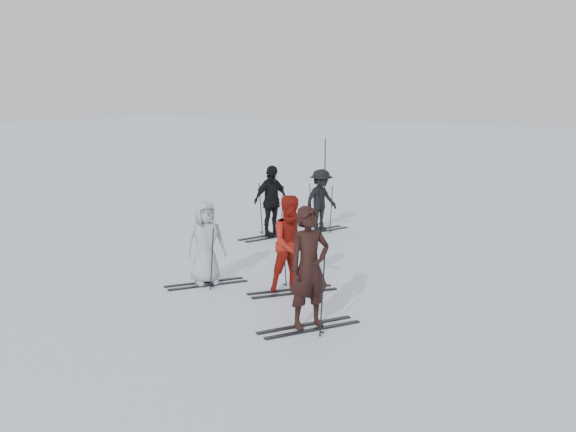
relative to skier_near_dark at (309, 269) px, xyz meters
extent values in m
plane|color=silver|center=(-2.53, 2.31, -0.92)|extent=(120.00, 120.00, 0.00)
imported|color=black|center=(0.00, 0.00, 0.00)|extent=(0.71, 0.80, 1.85)
imported|color=maroon|center=(-1.28, 1.52, -0.06)|extent=(1.01, 1.06, 1.72)
imported|color=#ABAFB5|center=(-2.90, 1.09, -0.15)|extent=(0.81, 0.90, 1.54)
imported|color=black|center=(-4.36, 5.37, -0.06)|extent=(0.69, 1.09, 1.73)
imported|color=black|center=(-3.72, 6.68, -0.15)|extent=(0.83, 1.12, 1.56)
cylinder|color=black|center=(-7.51, 13.44, -0.01)|extent=(0.05, 0.05, 1.83)
camera|label=1|loc=(5.45, -8.98, 2.66)|focal=45.00mm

